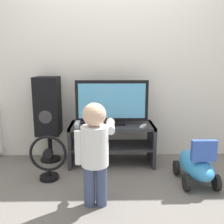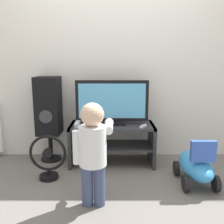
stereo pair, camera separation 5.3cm
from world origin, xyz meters
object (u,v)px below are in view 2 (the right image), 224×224
remote_primary (143,126)px  floor_fan (48,159)px  ride_on_toy (196,165)px  child (93,146)px  television (112,103)px  game_console (78,124)px  speaker_tower (49,107)px

remote_primary → floor_fan: 1.07m
ride_on_toy → child: bearing=-159.1°
remote_primary → television: bearing=158.0°
remote_primary → floor_fan: bearing=-163.9°
remote_primary → child: 0.91m
game_console → remote_primary: size_ratio=1.22×
speaker_tower → television: bearing=-6.2°
child → ride_on_toy: 1.09m
speaker_tower → floor_fan: bearing=-79.0°
floor_fan → remote_primary: bearing=16.1°
television → child: television is taller
game_console → speaker_tower: (-0.36, 0.19, 0.15)m
remote_primary → floor_fan: (-0.99, -0.29, -0.27)m
television → speaker_tower: bearing=173.8°
child → floor_fan: size_ratio=1.87×
television → ride_on_toy: 1.11m
game_console → child: (0.23, -0.78, 0.01)m
floor_fan → child: bearing=-43.3°
remote_primary → speaker_tower: bearing=168.6°
game_console → floor_fan: bearing=-130.1°
game_console → remote_primary: (0.73, -0.03, -0.02)m
television → game_console: bearing=-163.6°
child → game_console: bearing=106.6°
child → ride_on_toy: bearing=20.9°
remote_primary → floor_fan: size_ratio=0.28×
speaker_tower → ride_on_toy: size_ratio=1.64×
television → floor_fan: size_ratio=1.78×
remote_primary → speaker_tower: (-1.09, 0.22, 0.17)m
game_console → floor_fan: (-0.26, -0.31, -0.29)m
child → speaker_tower: (-0.60, 0.98, 0.14)m
speaker_tower → floor_fan: (0.10, -0.51, -0.44)m
speaker_tower → ride_on_toy: 1.74m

